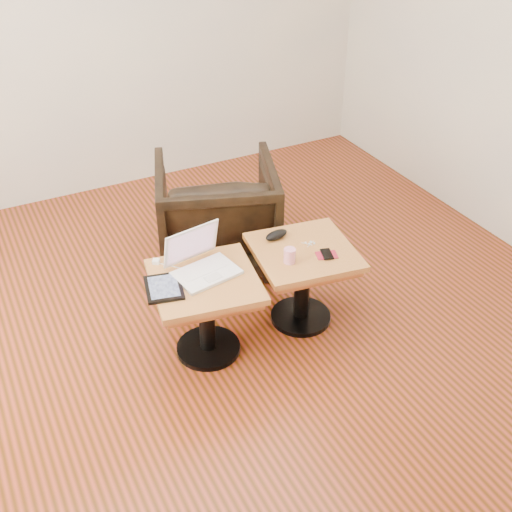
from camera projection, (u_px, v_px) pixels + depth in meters
name	position (u px, v px, depth m)	size (l,w,h in m)	color
room_shell	(220.00, 126.00, 2.89)	(4.52, 4.52, 2.71)	#452408
side_table_left	(206.00, 298.00, 3.43)	(0.63, 0.63, 0.50)	black
side_table_right	(303.00, 268.00, 3.67)	(0.62, 0.62, 0.50)	black
laptop	(201.00, 263.00, 3.40)	(0.37, 0.33, 0.23)	white
tablet	(164.00, 288.00, 3.28)	(0.23, 0.27, 0.02)	black
charging_adapter	(156.00, 261.00, 3.48)	(0.04, 0.04, 0.02)	white
glasses_case	(276.00, 235.00, 3.68)	(0.15, 0.07, 0.05)	black
striped_cup	(290.00, 256.00, 3.47)	(0.07, 0.07, 0.08)	#E53972
earbuds_tangle	(310.00, 243.00, 3.64)	(0.07, 0.05, 0.01)	white
phone_on_sleeve	(327.00, 255.00, 3.54)	(0.13, 0.11, 0.01)	maroon
armchair	(217.00, 213.00, 4.22)	(0.76, 0.78, 0.71)	black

